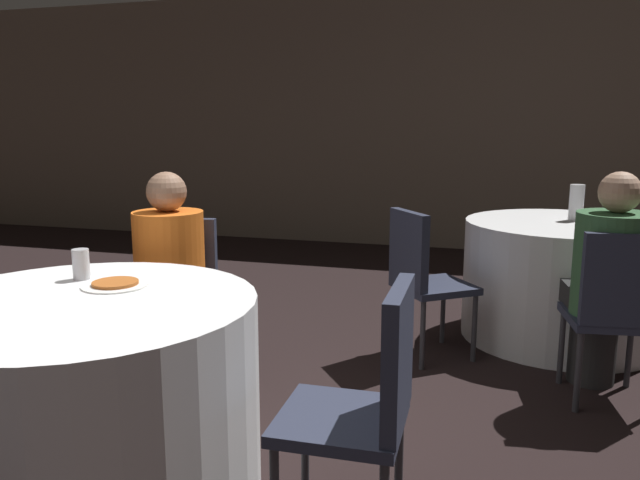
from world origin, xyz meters
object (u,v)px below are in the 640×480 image
(chair_near_north, at_px, (177,288))
(bottle_far, at_px, (576,203))
(pizza_plate_near, at_px, (115,284))
(soda_can_silver, at_px, (81,264))
(chair_far_south, at_px, (617,303))
(table_far, at_px, (563,280))
(table_near, at_px, (89,401))
(chair_far_southwest, at_px, (421,271))
(person_orange_shirt, at_px, (166,286))
(person_green_jacket, at_px, (608,282))
(chair_near_east, at_px, (370,394))

(chair_near_north, relative_size, bottle_far, 3.82)
(pizza_plate_near, xyz_separation_m, soda_can_silver, (-0.19, 0.05, 0.05))
(chair_far_south, height_order, pizza_plate_near, chair_far_south)
(table_far, bearing_deg, table_near, -127.29)
(table_near, bearing_deg, chair_near_north, 100.95)
(chair_near_north, xyz_separation_m, soda_can_silver, (0.00, -0.75, 0.29))
(chair_far_southwest, xyz_separation_m, person_orange_shirt, (-1.14, -0.89, 0.05))
(table_far, relative_size, person_green_jacket, 1.09)
(person_orange_shirt, height_order, soda_can_silver, person_orange_shirt)
(chair_far_south, xyz_separation_m, bottle_far, (-0.09, 1.11, 0.35))
(table_near, relative_size, chair_near_north, 1.40)
(table_near, distance_m, table_far, 2.98)
(soda_can_silver, bearing_deg, bottle_far, 46.96)
(table_far, height_order, soda_can_silver, soda_can_silver)
(person_green_jacket, xyz_separation_m, bottle_far, (-0.07, 0.96, 0.28))
(chair_near_east, xyz_separation_m, person_green_jacket, (0.90, 1.47, 0.07))
(chair_far_south, xyz_separation_m, soda_can_silver, (-2.14, -1.08, 0.29))
(person_green_jacket, height_order, pizza_plate_near, person_green_jacket)
(table_near, xyz_separation_m, pizza_plate_near, (-0.00, 0.21, 0.38))
(chair_near_north, relative_size, soda_can_silver, 7.19)
(table_near, bearing_deg, chair_near_east, 1.52)
(person_green_jacket, xyz_separation_m, pizza_plate_near, (-1.93, -1.29, 0.17))
(table_far, distance_m, bottle_far, 0.50)
(chair_far_south, bearing_deg, chair_far_southwest, 149.37)
(person_green_jacket, bearing_deg, chair_far_southwest, 157.04)
(table_near, height_order, table_far, same)
(table_far, bearing_deg, person_green_jacket, -81.90)
(chair_far_southwest, bearing_deg, table_far, 90.00)
(pizza_plate_near, height_order, soda_can_silver, soda_can_silver)
(pizza_plate_near, bearing_deg, table_near, -89.43)
(table_far, xyz_separation_m, soda_can_silver, (-1.99, -2.11, 0.44))
(pizza_plate_near, distance_m, soda_can_silver, 0.20)
(table_far, bearing_deg, soda_can_silver, -133.42)
(table_far, distance_m, chair_far_south, 1.05)
(table_far, height_order, bottle_far, bottle_far)
(chair_far_southwest, xyz_separation_m, pizza_plate_near, (-0.98, -1.54, 0.24))
(chair_near_east, relative_size, bottle_far, 3.82)
(chair_near_east, relative_size, chair_far_south, 1.00)
(person_orange_shirt, bearing_deg, chair_near_north, -90.00)
(chair_near_north, bearing_deg, soda_can_silver, 79.37)
(chair_far_southwest, bearing_deg, person_green_jacket, 38.29)
(person_green_jacket, bearing_deg, chair_far_south, -90.00)
(person_green_jacket, bearing_deg, chair_near_east, -129.63)
(chair_near_east, relative_size, pizza_plate_near, 3.48)
(chair_near_north, height_order, chair_far_south, same)
(chair_far_south, bearing_deg, chair_near_east, -133.11)
(chair_near_north, distance_m, person_orange_shirt, 0.17)
(chair_far_south, height_order, soda_can_silver, same)
(chair_near_east, relative_size, chair_far_southwest, 1.00)
(chair_near_east, height_order, chair_far_south, same)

